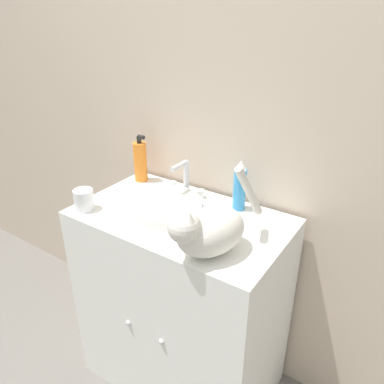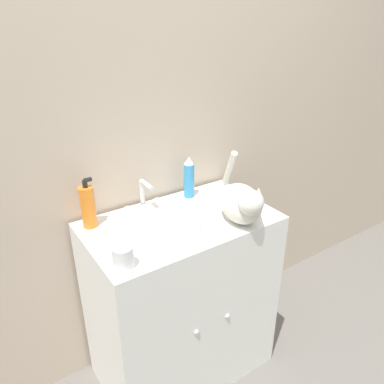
{
  "view_description": "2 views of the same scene",
  "coord_description": "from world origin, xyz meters",
  "px_view_note": "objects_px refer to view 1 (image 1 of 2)",
  "views": [
    {
      "loc": [
        0.73,
        -0.77,
        1.59
      ],
      "look_at": [
        0.07,
        0.21,
        1.01
      ],
      "focal_mm": 35.0,
      "sensor_mm": 36.0,
      "label": 1
    },
    {
      "loc": [
        -0.74,
        -0.95,
        1.68
      ],
      "look_at": [
        0.03,
        0.2,
        1.02
      ],
      "focal_mm": 35.0,
      "sensor_mm": 36.0,
      "label": 2
    }
  ],
  "objects_px": {
    "spray_bottle": "(240,186)",
    "cup": "(84,200)",
    "soap_bottle": "(140,161)",
    "cat": "(208,229)"
  },
  "relations": [
    {
      "from": "soap_bottle",
      "to": "cat",
      "type": "bearing_deg",
      "value": -29.81
    },
    {
      "from": "cat",
      "to": "cup",
      "type": "distance_m",
      "value": 0.56
    },
    {
      "from": "cat",
      "to": "spray_bottle",
      "type": "relative_size",
      "value": 1.86
    },
    {
      "from": "cat",
      "to": "soap_bottle",
      "type": "relative_size",
      "value": 1.74
    },
    {
      "from": "cat",
      "to": "spray_bottle",
      "type": "height_order",
      "value": "cat"
    },
    {
      "from": "spray_bottle",
      "to": "cup",
      "type": "distance_m",
      "value": 0.61
    },
    {
      "from": "cat",
      "to": "spray_bottle",
      "type": "distance_m",
      "value": 0.33
    },
    {
      "from": "soap_bottle",
      "to": "spray_bottle",
      "type": "xyz_separation_m",
      "value": [
        0.5,
        0.0,
        0.01
      ]
    },
    {
      "from": "cat",
      "to": "soap_bottle",
      "type": "xyz_separation_m",
      "value": [
        -0.55,
        0.32,
        0.0
      ]
    },
    {
      "from": "soap_bottle",
      "to": "cup",
      "type": "distance_m",
      "value": 0.34
    }
  ]
}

